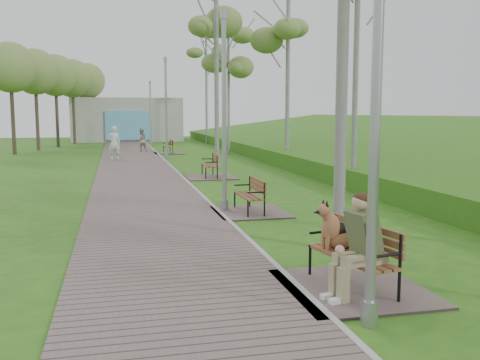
% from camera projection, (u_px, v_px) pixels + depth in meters
% --- Properties ---
extents(walkway, '(3.50, 67.00, 0.04)m').
position_uv_depth(walkway, '(139.00, 177.00, 22.07)').
color(walkway, '#655551').
rests_on(walkway, ground).
extents(kerb, '(0.10, 67.00, 0.05)m').
position_uv_depth(kerb, '(181.00, 176.00, 22.46)').
color(kerb, '#999993').
rests_on(kerb, ground).
extents(embankment, '(14.00, 70.00, 1.60)m').
position_uv_depth(embankment, '(455.00, 173.00, 23.72)').
color(embankment, '#457B1D').
rests_on(embankment, ground).
extents(building_north, '(10.00, 5.20, 4.00)m').
position_uv_depth(building_north, '(127.00, 120.00, 50.35)').
color(building_north, '#9E9E99').
rests_on(building_north, ground).
extents(bench_main, '(2.04, 2.27, 1.78)m').
position_uv_depth(bench_main, '(349.00, 258.00, 7.95)').
color(bench_main, '#655551').
rests_on(bench_main, ground).
extents(bench_second, '(1.85, 2.06, 1.14)m').
position_uv_depth(bench_second, '(249.00, 205.00, 14.20)').
color(bench_second, '#655551').
rests_on(bench_second, ground).
extents(bench_third, '(1.98, 2.20, 1.22)m').
position_uv_depth(bench_third, '(210.00, 172.00, 21.98)').
color(bench_third, '#655551').
rests_on(bench_third, ground).
extents(bench_far, '(1.84, 2.05, 1.13)m').
position_uv_depth(bench_far, '(168.00, 150.00, 34.73)').
color(bench_far, '#655551').
rests_on(bench_far, ground).
extents(lamp_post_near, '(0.22, 0.22, 5.62)m').
position_uv_depth(lamp_post_near, '(376.00, 115.00, 6.37)').
color(lamp_post_near, '#94979C').
rests_on(lamp_post_near, ground).
extents(lamp_post_second, '(0.21, 0.21, 5.33)m').
position_uv_depth(lamp_post_second, '(224.00, 119.00, 14.19)').
color(lamp_post_second, '#94979C').
rests_on(lamp_post_second, ground).
extents(lamp_post_third, '(0.22, 0.22, 5.79)m').
position_uv_depth(lamp_post_third, '(166.00, 112.00, 30.62)').
color(lamp_post_third, '#94979C').
rests_on(lamp_post_third, ground).
extents(lamp_post_far, '(0.20, 0.20, 5.19)m').
position_uv_depth(lamp_post_far, '(151.00, 115.00, 43.12)').
color(lamp_post_far, '#94979C').
rests_on(lamp_post_far, ground).
extents(pedestrian_near, '(0.74, 0.52, 1.92)m').
position_uv_depth(pedestrian_near, '(114.00, 143.00, 30.07)').
color(pedestrian_near, silver).
rests_on(pedestrian_near, ground).
extents(pedestrian_far, '(0.88, 0.76, 1.57)m').
position_uv_depth(pedestrian_far, '(141.00, 140.00, 36.34)').
color(pedestrian_far, gray).
rests_on(pedestrian_far, ground).
extents(birch_far_a, '(2.87, 2.87, 9.10)m').
position_uv_depth(birch_far_a, '(288.00, 20.00, 26.04)').
color(birch_far_a, silver).
rests_on(birch_far_a, ground).
extents(birch_far_b, '(2.25, 2.25, 8.20)m').
position_uv_depth(birch_far_b, '(225.00, 47.00, 31.09)').
color(birch_far_b, silver).
rests_on(birch_far_b, ground).
extents(birch_far_c, '(2.57, 2.57, 8.48)m').
position_uv_depth(birch_far_c, '(228.00, 48.00, 33.40)').
color(birch_far_c, silver).
rests_on(birch_far_c, ground).
extents(birch_distant_b, '(2.90, 2.90, 9.99)m').
position_uv_depth(birch_distant_b, '(206.00, 50.00, 44.64)').
color(birch_distant_b, silver).
rests_on(birch_distant_b, ground).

